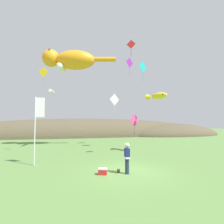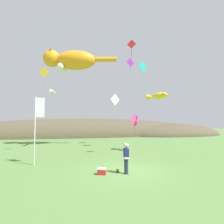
% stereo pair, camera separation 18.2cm
% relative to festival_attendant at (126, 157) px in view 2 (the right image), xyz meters
% --- Properties ---
extents(ground_plane, '(120.00, 120.00, 0.00)m').
position_rel_festival_attendant_xyz_m(ground_plane, '(0.18, 0.47, -0.95)').
color(ground_plane, '#5B8442').
extents(distant_hill_ridge, '(61.47, 12.36, 7.41)m').
position_rel_festival_attendant_xyz_m(distant_hill_ridge, '(3.91, 27.00, -0.95)').
color(distant_hill_ridge, brown).
rests_on(distant_hill_ridge, ground).
extents(festival_attendant, '(0.30, 0.42, 1.77)m').
position_rel_festival_attendant_xyz_m(festival_attendant, '(0.00, 0.00, 0.00)').
color(festival_attendant, '#232D47').
rests_on(festival_attendant, ground).
extents(kite_spool, '(0.12, 0.21, 0.21)m').
position_rel_festival_attendant_xyz_m(kite_spool, '(-0.41, 0.42, -0.85)').
color(kite_spool, olive).
rests_on(kite_spool, ground).
extents(picnic_cooler, '(0.57, 0.47, 0.36)m').
position_rel_festival_attendant_xyz_m(picnic_cooler, '(-1.42, 0.20, -0.77)').
color(picnic_cooler, red).
rests_on(picnic_cooler, ground).
extents(festival_banner_pole, '(0.66, 0.08, 4.82)m').
position_rel_festival_attendant_xyz_m(festival_banner_pole, '(-5.54, 3.42, 2.20)').
color(festival_banner_pole, silver).
rests_on(festival_banner_pole, ground).
extents(kite_giant_cat, '(9.02, 3.64, 2.78)m').
position_rel_festival_attendant_xyz_m(kite_giant_cat, '(-3.34, 12.17, 9.77)').
color(kite_giant_cat, orange).
extents(kite_fish_windsock, '(1.59, 2.39, 0.72)m').
position_rel_festival_attendant_xyz_m(kite_fish_windsock, '(5.06, 5.72, 4.63)').
color(kite_fish_windsock, yellow).
extents(kite_tube_streamer, '(0.59, 2.17, 0.44)m').
position_rel_festival_attendant_xyz_m(kite_tube_streamer, '(-5.39, 11.87, 5.65)').
color(kite_tube_streamer, white).
extents(kite_diamond_violet, '(1.15, 0.65, 2.20)m').
position_rel_festival_attendant_xyz_m(kite_diamond_violet, '(3.99, 10.66, 9.54)').
color(kite_diamond_violet, purple).
extents(kite_diamond_pink, '(1.24, 0.63, 2.28)m').
position_rel_festival_attendant_xyz_m(kite_diamond_pink, '(3.32, 7.40, 2.25)').
color(kite_diamond_pink, '#E53F8C').
extents(kite_diamond_gold, '(0.98, 0.34, 1.92)m').
position_rel_festival_attendant_xyz_m(kite_diamond_gold, '(-5.87, 8.18, 6.95)').
color(kite_diamond_gold, yellow).
extents(kite_diamond_white, '(1.28, 0.61, 2.30)m').
position_rel_festival_attendant_xyz_m(kite_diamond_white, '(1.86, 10.10, 4.70)').
color(kite_diamond_white, white).
extents(kite_diamond_red, '(0.87, 0.53, 1.91)m').
position_rel_festival_attendant_xyz_m(kite_diamond_red, '(3.14, 7.78, 10.56)').
color(kite_diamond_red, red).
extents(kite_diamond_teal, '(0.86, 0.48, 1.87)m').
position_rel_festival_attendant_xyz_m(kite_diamond_teal, '(2.92, 4.23, 6.90)').
color(kite_diamond_teal, '#19BFBF').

